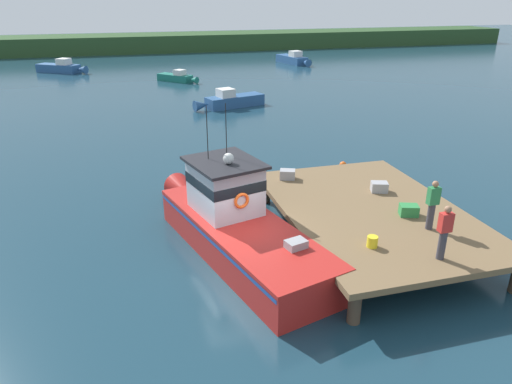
{
  "coord_description": "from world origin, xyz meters",
  "views": [
    {
      "loc": [
        -3.09,
        -13.42,
        8.16
      ],
      "look_at": [
        1.2,
        2.04,
        1.4
      ],
      "focal_mm": 33.38,
      "sensor_mm": 36.0,
      "label": 1
    }
  ],
  "objects_px": {
    "moored_boat_off_the_point": "(293,59)",
    "moored_boat_outer_mooring": "(230,101)",
    "crate_stack_near_edge": "(379,187)",
    "deckhand_further_back": "(444,231)",
    "bait_bucket": "(372,242)",
    "mooring_buoy_channel_marker": "(343,165)",
    "main_fishing_boat": "(235,222)",
    "moored_boat_near_channel": "(177,77)",
    "deckhand_by_the_boat": "(432,204)",
    "crate_stack_mid_dock": "(288,174)",
    "moored_boat_far_left": "(61,68)",
    "crate_single_far": "(409,210)"
  },
  "relations": [
    {
      "from": "moored_boat_off_the_point",
      "to": "moored_boat_outer_mooring",
      "type": "relative_size",
      "value": 1.09
    },
    {
      "from": "moored_boat_outer_mooring",
      "to": "crate_stack_near_edge",
      "type": "bearing_deg",
      "value": -86.92
    },
    {
      "from": "deckhand_further_back",
      "to": "moored_boat_outer_mooring",
      "type": "relative_size",
      "value": 0.28
    },
    {
      "from": "bait_bucket",
      "to": "mooring_buoy_channel_marker",
      "type": "xyz_separation_m",
      "value": [
        3.6,
        9.51,
        -1.2
      ]
    },
    {
      "from": "deckhand_further_back",
      "to": "moored_boat_off_the_point",
      "type": "relative_size",
      "value": 0.26
    },
    {
      "from": "main_fishing_boat",
      "to": "crate_stack_near_edge",
      "type": "height_order",
      "value": "main_fishing_boat"
    },
    {
      "from": "mooring_buoy_channel_marker",
      "to": "moored_boat_near_channel",
      "type": "bearing_deg",
      "value": 100.29
    },
    {
      "from": "deckhand_by_the_boat",
      "to": "moored_boat_outer_mooring",
      "type": "height_order",
      "value": "deckhand_by_the_boat"
    },
    {
      "from": "moored_boat_off_the_point",
      "to": "mooring_buoy_channel_marker",
      "type": "height_order",
      "value": "moored_boat_off_the_point"
    },
    {
      "from": "deckhand_further_back",
      "to": "moored_boat_off_the_point",
      "type": "bearing_deg",
      "value": 75.19
    },
    {
      "from": "bait_bucket",
      "to": "deckhand_by_the_boat",
      "type": "bearing_deg",
      "value": 14.0
    },
    {
      "from": "crate_stack_mid_dock",
      "to": "moored_boat_outer_mooring",
      "type": "bearing_deg",
      "value": 84.51
    },
    {
      "from": "deckhand_by_the_boat",
      "to": "moored_boat_far_left",
      "type": "height_order",
      "value": "deckhand_by_the_boat"
    },
    {
      "from": "main_fishing_boat",
      "to": "deckhand_further_back",
      "type": "xyz_separation_m",
      "value": [
        5.0,
        -4.15,
        1.05
      ]
    },
    {
      "from": "moored_boat_far_left",
      "to": "deckhand_by_the_boat",
      "type": "bearing_deg",
      "value": -71.46
    },
    {
      "from": "deckhand_further_back",
      "to": "moored_boat_near_channel",
      "type": "bearing_deg",
      "value": 94.36
    },
    {
      "from": "crate_single_far",
      "to": "crate_stack_near_edge",
      "type": "xyz_separation_m",
      "value": [
        0.07,
        2.13,
        0.0
      ]
    },
    {
      "from": "crate_single_far",
      "to": "crate_stack_mid_dock",
      "type": "bearing_deg",
      "value": 123.22
    },
    {
      "from": "crate_stack_mid_dock",
      "to": "moored_boat_far_left",
      "type": "bearing_deg",
      "value": 107.1
    },
    {
      "from": "main_fishing_boat",
      "to": "crate_stack_mid_dock",
      "type": "height_order",
      "value": "main_fishing_boat"
    },
    {
      "from": "moored_boat_far_left",
      "to": "crate_stack_near_edge",
      "type": "bearing_deg",
      "value": -70.18
    },
    {
      "from": "deckhand_further_back",
      "to": "moored_boat_off_the_point",
      "type": "height_order",
      "value": "deckhand_further_back"
    },
    {
      "from": "moored_boat_outer_mooring",
      "to": "moored_boat_far_left",
      "type": "distance_m",
      "value": 25.7
    },
    {
      "from": "bait_bucket",
      "to": "moored_boat_outer_mooring",
      "type": "xyz_separation_m",
      "value": [
        1.19,
        24.48,
        -0.87
      ]
    },
    {
      "from": "deckhand_further_back",
      "to": "moored_boat_outer_mooring",
      "type": "xyz_separation_m",
      "value": [
        -0.34,
        25.6,
        -1.56
      ]
    },
    {
      "from": "deckhand_by_the_boat",
      "to": "moored_boat_far_left",
      "type": "distance_m",
      "value": 47.9
    },
    {
      "from": "moored_boat_outer_mooring",
      "to": "bait_bucket",
      "type": "bearing_deg",
      "value": -92.77
    },
    {
      "from": "main_fishing_boat",
      "to": "crate_stack_near_edge",
      "type": "distance_m",
      "value": 5.83
    },
    {
      "from": "crate_stack_near_edge",
      "to": "moored_boat_far_left",
      "type": "distance_m",
      "value": 44.89
    },
    {
      "from": "crate_stack_near_edge",
      "to": "deckhand_by_the_boat",
      "type": "bearing_deg",
      "value": -89.78
    },
    {
      "from": "mooring_buoy_channel_marker",
      "to": "moored_boat_off_the_point",
      "type": "bearing_deg",
      "value": 74.11
    },
    {
      "from": "crate_stack_mid_dock",
      "to": "mooring_buoy_channel_marker",
      "type": "relative_size",
      "value": 1.73
    },
    {
      "from": "moored_boat_off_the_point",
      "to": "moored_boat_near_channel",
      "type": "relative_size",
      "value": 1.56
    },
    {
      "from": "deckhand_by_the_boat",
      "to": "moored_boat_near_channel",
      "type": "xyz_separation_m",
      "value": [
        -3.68,
        36.29,
        -1.65
      ]
    },
    {
      "from": "main_fishing_boat",
      "to": "moored_boat_outer_mooring",
      "type": "height_order",
      "value": "main_fishing_boat"
    },
    {
      "from": "crate_stack_near_edge",
      "to": "crate_stack_mid_dock",
      "type": "relative_size",
      "value": 1.0
    },
    {
      "from": "moored_boat_off_the_point",
      "to": "moored_boat_outer_mooring",
      "type": "xyz_separation_m",
      "value": [
        -12.76,
        -21.35,
        -0.04
      ]
    },
    {
      "from": "bait_bucket",
      "to": "main_fishing_boat",
      "type": "bearing_deg",
      "value": 138.83
    },
    {
      "from": "moored_boat_near_channel",
      "to": "crate_stack_near_edge",
      "type": "bearing_deg",
      "value": -83.67
    },
    {
      "from": "crate_stack_near_edge",
      "to": "main_fishing_boat",
      "type": "bearing_deg",
      "value": -172.9
    },
    {
      "from": "moored_boat_far_left",
      "to": "moored_boat_off_the_point",
      "type": "bearing_deg",
      "value": -0.29
    },
    {
      "from": "crate_single_far",
      "to": "mooring_buoy_channel_marker",
      "type": "relative_size",
      "value": 1.73
    },
    {
      "from": "moored_boat_near_channel",
      "to": "mooring_buoy_channel_marker",
      "type": "relative_size",
      "value": 11.63
    },
    {
      "from": "crate_stack_mid_dock",
      "to": "deckhand_by_the_boat",
      "type": "bearing_deg",
      "value": -61.48
    },
    {
      "from": "moored_boat_far_left",
      "to": "mooring_buoy_channel_marker",
      "type": "distance_m",
      "value": 40.03
    },
    {
      "from": "main_fishing_boat",
      "to": "deckhand_by_the_boat",
      "type": "relative_size",
      "value": 6.09
    },
    {
      "from": "moored_boat_far_left",
      "to": "mooring_buoy_channel_marker",
      "type": "bearing_deg",
      "value": -65.64
    },
    {
      "from": "mooring_buoy_channel_marker",
      "to": "deckhand_further_back",
      "type": "bearing_deg",
      "value": -101.02
    },
    {
      "from": "crate_single_far",
      "to": "moored_boat_outer_mooring",
      "type": "height_order",
      "value": "crate_single_far"
    },
    {
      "from": "deckhand_by_the_boat",
      "to": "bait_bucket",
      "type": "bearing_deg",
      "value": -166.0
    }
  ]
}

